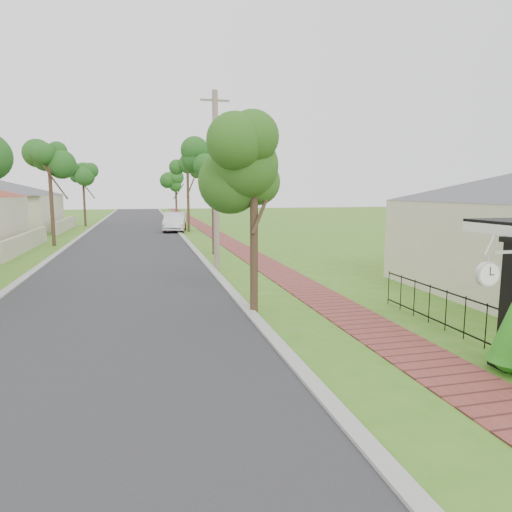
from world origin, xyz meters
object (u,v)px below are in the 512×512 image
object	(u,v)px
parked_car_red	(175,223)
utility_pole	(216,181)
parked_car_white	(175,222)
station_clock	(489,272)
porch_post	(511,311)
near_tree	(254,171)

from	to	relation	value
parked_car_red	utility_pole	bearing A→B (deg)	-79.14
parked_car_red	parked_car_white	bearing A→B (deg)	99.36
station_clock	porch_post	bearing A→B (deg)	22.54
parked_car_red	near_tree	bearing A→B (deg)	-79.77
near_tree	station_clock	size ratio (longest dim) A/B	4.58
parked_car_red	near_tree	xyz separation A→B (m)	(0.40, -26.36, 3.17)
parked_car_white	near_tree	size ratio (longest dim) A/B	0.97
parked_car_red	station_clock	xyz separation A→B (m)	(3.29, -31.81, 1.23)
utility_pole	station_clock	distance (m)	13.11
parked_car_white	utility_pole	size ratio (longest dim) A/B	0.64
porch_post	parked_car_red	world-z (taller)	porch_post
parked_car_red	utility_pole	distance (m)	19.38
utility_pole	parked_car_white	bearing A→B (deg)	91.49
station_clock	near_tree	bearing A→B (deg)	117.90
near_tree	parked_car_white	bearing A→B (deg)	90.87
parked_car_white	utility_pole	world-z (taller)	utility_pole
parked_car_white	near_tree	world-z (taller)	near_tree
parked_car_red	utility_pole	world-z (taller)	utility_pole
parked_car_white	near_tree	bearing A→B (deg)	-81.57
near_tree	station_clock	distance (m)	6.46
porch_post	station_clock	bearing A→B (deg)	-157.46
parked_car_white	station_clock	distance (m)	32.12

